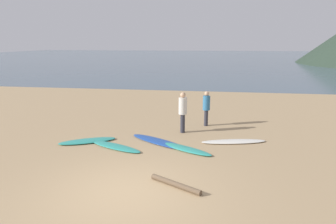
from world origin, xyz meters
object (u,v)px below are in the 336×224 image
surfboard_0 (87,141)px  surfboard_4 (234,141)px  driftwood_log (175,184)px  surfboard_3 (185,149)px  person_1 (206,106)px  surfboard_1 (115,146)px  person_0 (183,109)px  surfboard_2 (159,142)px

surfboard_0 → surfboard_4: size_ratio=0.86×
driftwood_log → surfboard_4: bearing=65.8°
surfboard_0 → surfboard_3: 3.66m
surfboard_0 → person_1: 5.23m
person_1 → surfboard_1: bearing=-103.5°
surfboard_0 → person_0: size_ratio=1.23×
person_1 → surfboard_4: bearing=-34.0°
surfboard_1 → driftwood_log: driftwood_log is taller
surfboard_1 → surfboard_3: surfboard_3 is taller
surfboard_0 → surfboard_3: surfboard_3 is taller
surfboard_3 → person_0: person_0 is taller
surfboard_2 → person_1: person_1 is taller
surfboard_4 → surfboard_0: bearing=175.0°
surfboard_4 → driftwood_log: bearing=-127.3°
surfboard_2 → person_1: (1.64, 2.56, 0.87)m
surfboard_2 → driftwood_log: bearing=-40.6°
surfboard_3 → surfboard_1: bearing=-146.7°
person_0 → surfboard_4: bearing=-5.8°
surfboard_1 → driftwood_log: 3.55m
surfboard_0 → surfboard_1: (1.21, -0.42, -0.00)m
surfboard_1 → surfboard_3: (2.44, 0.14, 0.00)m
surfboard_1 → person_0: 3.18m
surfboard_2 → surfboard_4: surfboard_4 is taller
surfboard_1 → surfboard_4: size_ratio=0.92×
surfboard_2 → driftwood_log: size_ratio=1.73×
person_0 → person_1: size_ratio=1.09×
surfboard_2 → surfboard_4: 2.75m
surfboard_0 → surfboard_1: surfboard_0 is taller
surfboard_3 → surfboard_2: bearing=178.7°
surfboard_0 → person_1: bearing=6.1°
surfboard_4 → person_0: 2.41m
surfboard_1 → surfboard_2: (1.42, 0.76, -0.00)m
person_0 → person_1: person_0 is taller
surfboard_0 → person_0: 3.89m
person_0 → driftwood_log: 4.81m
person_1 → surfboard_0: bearing=-116.7°
surfboard_0 → surfboard_3: (3.65, -0.28, 0.00)m
surfboard_2 → driftwood_log: (1.04, -3.32, 0.03)m
surfboard_4 → person_0: person_0 is taller
surfboard_0 → surfboard_4: (5.35, 0.76, -0.01)m
driftwood_log → surfboard_2: bearing=107.4°
person_1 → driftwood_log: (-0.60, -5.87, -0.84)m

